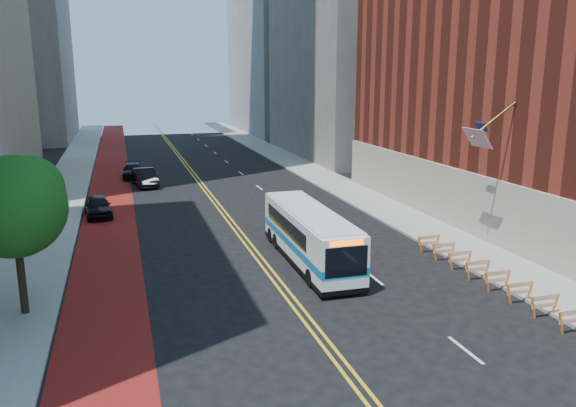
# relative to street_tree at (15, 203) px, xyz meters

# --- Properties ---
(ground) EXTENTS (160.00, 160.00, 0.00)m
(ground) POSITION_rel_street_tree_xyz_m (11.24, -6.04, -4.91)
(ground) COLOR black
(ground) RESTS_ON ground
(sidewalk_left) EXTENTS (4.00, 140.00, 0.15)m
(sidewalk_left) POSITION_rel_street_tree_xyz_m (-0.76, 23.96, -4.84)
(sidewalk_left) COLOR gray
(sidewalk_left) RESTS_ON ground
(sidewalk_right) EXTENTS (4.00, 140.00, 0.15)m
(sidewalk_right) POSITION_rel_street_tree_xyz_m (23.24, 23.96, -4.84)
(sidewalk_right) COLOR gray
(sidewalk_right) RESTS_ON ground
(bus_lane_paint) EXTENTS (3.60, 140.00, 0.01)m
(bus_lane_paint) POSITION_rel_street_tree_xyz_m (3.14, 23.96, -4.91)
(bus_lane_paint) COLOR maroon
(bus_lane_paint) RESTS_ON ground
(center_line_inner) EXTENTS (0.14, 140.00, 0.01)m
(center_line_inner) POSITION_rel_street_tree_xyz_m (11.06, 23.96, -4.91)
(center_line_inner) COLOR gold
(center_line_inner) RESTS_ON ground
(center_line_outer) EXTENTS (0.14, 140.00, 0.01)m
(center_line_outer) POSITION_rel_street_tree_xyz_m (11.42, 23.96, -4.91)
(center_line_outer) COLOR gold
(center_line_outer) RESTS_ON ground
(lane_dashes) EXTENTS (0.14, 98.20, 0.01)m
(lane_dashes) POSITION_rel_street_tree_xyz_m (16.04, 31.96, -4.90)
(lane_dashes) COLOR silver
(lane_dashes) RESTS_ON ground
(construction_barriers) EXTENTS (1.42, 10.91, 1.00)m
(construction_barriers) POSITION_rel_street_tree_xyz_m (20.84, -2.62, -4.24)
(construction_barriers) COLOR orange
(construction_barriers) RESTS_ON ground
(street_tree) EXTENTS (4.20, 4.20, 6.70)m
(street_tree) POSITION_rel_street_tree_xyz_m (0.00, 0.00, 0.00)
(street_tree) COLOR black
(street_tree) RESTS_ON sidewalk_left
(transit_bus) EXTENTS (2.48, 10.71, 2.94)m
(transit_bus) POSITION_rel_street_tree_xyz_m (13.70, 3.19, -3.38)
(transit_bus) COLOR white
(transit_bus) RESTS_ON ground
(car_a) EXTENTS (2.22, 4.54, 1.49)m
(car_a) POSITION_rel_street_tree_xyz_m (2.40, 17.18, -4.16)
(car_a) COLOR black
(car_a) RESTS_ON ground
(car_b) EXTENTS (2.36, 5.06, 1.61)m
(car_b) POSITION_rel_street_tree_xyz_m (6.20, 27.70, -4.11)
(car_b) COLOR black
(car_b) RESTS_ON ground
(car_c) EXTENTS (2.13, 4.79, 1.37)m
(car_c) POSITION_rel_street_tree_xyz_m (5.27, 32.59, -4.23)
(car_c) COLOR black
(car_c) RESTS_ON ground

